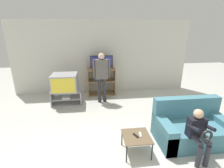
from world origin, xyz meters
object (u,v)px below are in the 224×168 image
Objects in this scene: television_flat at (102,63)px; media_shelf at (102,81)px; couch at (191,128)px; remote_control_black at (136,136)px; television_main at (65,82)px; person_standing_adult at (102,73)px; remote_control_white at (140,135)px; tv_stand at (67,97)px; snack_table at (136,137)px; person_seated_child at (198,131)px.

media_shelf is at bearing -161.77° from television_flat.
remote_control_black is at bearing -169.16° from couch.
person_standing_adult reaches higher than television_main.
remote_control_white is at bearing -80.13° from television_flat.
couch reaches higher than remote_control_black.
person_standing_adult reaches higher than tv_stand.
remote_control_black is (0.45, -3.12, -0.80)m from television_flat.
remote_control_black is at bearing -81.59° from media_shelf.
television_flat is 0.49× the size of person_standing_adult.
remote_control_white is 0.10× the size of couch.
couch is at bearing 10.80° from snack_table.
person_standing_adult is (-0.49, 2.41, 0.59)m from remote_control_black.
television_flat is at bearing 75.16° from remote_control_black.
couch reaches higher than snack_table.
person_seated_child is (2.69, -2.65, -0.16)m from television_main.
media_shelf is at bearing 98.70° from snack_table.
media_shelf is 3.70m from person_seated_child.
person_standing_adult reaches higher than remote_control_white.
remote_control_white is (1.72, -2.38, -0.34)m from television_main.
media_shelf is at bearing 75.43° from remote_control_black.
tv_stand is at bearing 41.94° from television_main.
remote_control_black is at bearing 166.42° from person_seated_child.
television_flat is 3.46m from couch.
remote_control_black is (1.62, -2.41, 0.15)m from tv_stand.
television_flat is (0.01, 0.00, 0.69)m from media_shelf.
person_seated_child is (2.67, -2.67, 0.33)m from tv_stand.
television_flat is at bearing 120.74° from couch.
television_main is at bearing 143.32° from couch.
television_main is at bearing -148.70° from television_flat.
person_standing_adult is (-0.58, 2.39, 0.59)m from remote_control_white.
television_main is 1.46× the size of snack_table.
remote_control_black is at bearing -78.59° from person_standing_adult.
media_shelf reaches higher than remote_control_black.
television_main reaches higher than media_shelf.
television_main is 1.39m from media_shelf.
tv_stand is at bearing 124.15° from snack_table.
media_shelf reaches higher than person_seated_child.
media_shelf is 3.14m from remote_control_white.
television_main is 1.17m from person_standing_adult.
snack_table is at bearing -81.57° from television_flat.
remote_control_white is (0.54, -3.10, -0.80)m from television_flat.
tv_stand is 0.50m from television_main.
snack_table is (1.65, -2.39, -0.39)m from television_main.
television_flat is at bearing 31.30° from television_main.
remote_control_black is (0.46, -3.11, -0.11)m from media_shelf.
television_flat is (1.17, 0.71, 0.95)m from tv_stand.
remote_control_black and remote_control_white have the same top height.
tv_stand is 0.63× the size of couch.
television_main is 0.79× the size of person_seated_child.
person_seated_child is (1.04, -0.26, 0.23)m from snack_table.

